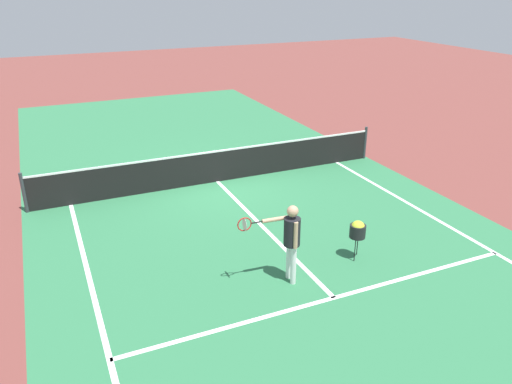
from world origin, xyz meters
TOP-DOWN VIEW (x-y plane):
  - ground_plane at (0.00, 0.00)m, footprint 60.00×60.00m
  - court_surface_inbounds at (0.00, 0.00)m, footprint 10.62×24.40m
  - line_sideline_left at (-4.11, -5.95)m, footprint 0.10×11.89m
  - line_sideline_right at (4.11, -5.95)m, footprint 0.10×11.89m
  - line_service_near at (0.00, -6.40)m, footprint 8.22×0.10m
  - line_center_service at (0.00, -3.20)m, footprint 0.10×6.40m
  - net at (0.00, 0.00)m, footprint 10.42×0.09m
  - player_near at (-0.49, -5.53)m, footprint 1.18×0.57m
  - ball_hopper at (1.21, -5.32)m, footprint 0.34×0.34m

SIDE VIEW (x-z plane):
  - ground_plane at x=0.00m, z-range 0.00..0.00m
  - court_surface_inbounds at x=0.00m, z-range 0.00..0.00m
  - line_sideline_left at x=-4.11m, z-range 0.00..0.01m
  - line_sideline_right at x=4.11m, z-range 0.00..0.01m
  - line_service_near at x=0.00m, z-range 0.00..0.01m
  - line_center_service at x=0.00m, z-range 0.00..0.01m
  - net at x=0.00m, z-range -0.04..1.03m
  - ball_hopper at x=1.21m, z-range 0.24..1.11m
  - player_near at x=-0.49m, z-range 0.20..1.82m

